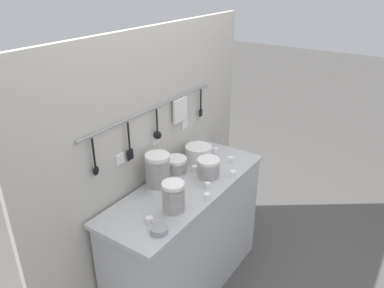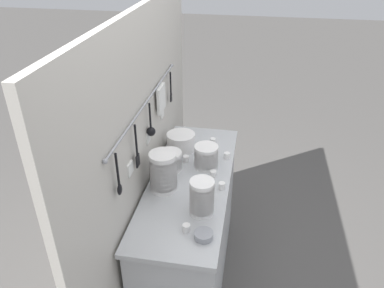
% 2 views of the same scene
% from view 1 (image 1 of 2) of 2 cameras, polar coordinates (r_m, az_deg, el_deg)
% --- Properties ---
extents(ground_plane, '(20.00, 20.00, 0.00)m').
position_cam_1_polar(ground_plane, '(3.21, -0.70, -20.61)').
color(ground_plane, '#514F4C').
extents(counter, '(1.41, 0.51, 0.93)m').
position_cam_1_polar(counter, '(2.89, -0.75, -14.15)').
color(counter, '#B7BABC').
rests_on(counter, ground).
extents(back_wall, '(2.21, 0.09, 1.98)m').
position_cam_1_polar(back_wall, '(2.74, -5.77, -3.42)').
color(back_wall, '#BCB7AD').
rests_on(back_wall, ground).
extents(bowl_stack_back_corner, '(0.14, 0.14, 0.22)m').
position_cam_1_polar(bowl_stack_back_corner, '(2.29, -2.84, -8.28)').
color(bowl_stack_back_corner, white).
rests_on(bowl_stack_back_corner, counter).
extents(bowl_stack_nested_right, '(0.16, 0.16, 0.13)m').
position_cam_1_polar(bowl_stack_nested_right, '(2.72, -2.47, -3.39)').
color(bowl_stack_nested_right, white).
rests_on(bowl_stack_nested_right, counter).
extents(bowl_stack_tall_left, '(0.16, 0.16, 0.26)m').
position_cam_1_polar(bowl_stack_tall_left, '(2.54, -5.22, -4.21)').
color(bowl_stack_tall_left, white).
rests_on(bowl_stack_tall_left, counter).
extents(bowl_stack_wide_centre, '(0.16, 0.16, 0.16)m').
position_cam_1_polar(bowl_stack_wide_centre, '(2.65, 2.50, -3.86)').
color(bowl_stack_wide_centre, white).
rests_on(bowl_stack_wide_centre, counter).
extents(plate_stack, '(0.20, 0.20, 0.13)m').
position_cam_1_polar(plate_stack, '(2.91, 0.99, -1.46)').
color(plate_stack, white).
rests_on(plate_stack, counter).
extents(steel_mixing_bowl, '(0.10, 0.10, 0.04)m').
position_cam_1_polar(steel_mixing_bowl, '(2.20, -5.04, -12.90)').
color(steel_mixing_bowl, '#93969E').
rests_on(steel_mixing_bowl, counter).
extents(cup_centre, '(0.04, 0.04, 0.04)m').
position_cam_1_polar(cup_centre, '(2.78, 0.37, -3.77)').
color(cup_centre, white).
rests_on(cup_centre, counter).
extents(cup_by_caddy, '(0.04, 0.04, 0.04)m').
position_cam_1_polar(cup_by_caddy, '(2.73, 6.23, -4.54)').
color(cup_by_caddy, white).
rests_on(cup_by_caddy, counter).
extents(cup_back_right, '(0.04, 0.04, 0.04)m').
position_cam_1_polar(cup_back_right, '(3.06, 3.62, -0.94)').
color(cup_back_right, white).
rests_on(cup_back_right, counter).
extents(cup_front_left, '(0.04, 0.04, 0.04)m').
position_cam_1_polar(cup_front_left, '(2.58, 2.39, -6.33)').
color(cup_front_left, white).
rests_on(cup_front_left, counter).
extents(cup_beside_plates, '(0.04, 0.04, 0.04)m').
position_cam_1_polar(cup_beside_plates, '(2.46, 2.29, -8.01)').
color(cup_beside_plates, white).
rests_on(cup_beside_plates, counter).
extents(cup_mid_row, '(0.04, 0.04, 0.04)m').
position_cam_1_polar(cup_mid_row, '(2.92, 5.87, -2.36)').
color(cup_mid_row, white).
rests_on(cup_mid_row, counter).
extents(cup_edge_far, '(0.04, 0.04, 0.04)m').
position_cam_1_polar(cup_edge_far, '(2.26, -6.49, -11.51)').
color(cup_edge_far, white).
rests_on(cup_edge_far, counter).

